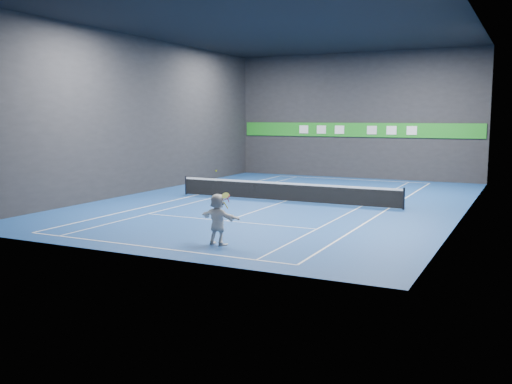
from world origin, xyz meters
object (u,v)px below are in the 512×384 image
at_px(player, 218,219).
at_px(tennis_racket, 226,198).
at_px(tennis_ball, 216,171).
at_px(tennis_net, 285,191).

height_order(player, tennis_racket, tennis_racket).
height_order(tennis_ball, tennis_net, tennis_ball).
bearing_deg(tennis_racket, player, -171.09).
bearing_deg(tennis_net, player, -79.42).
bearing_deg(player, tennis_racket, -159.82).
bearing_deg(tennis_ball, tennis_net, 99.95).
distance_m(player, tennis_net, 10.73).
xyz_separation_m(player, tennis_net, (-1.97, 10.54, -0.36)).
bearing_deg(player, tennis_ball, -38.12).
xyz_separation_m(tennis_ball, tennis_net, (-1.82, 10.37, -2.03)).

